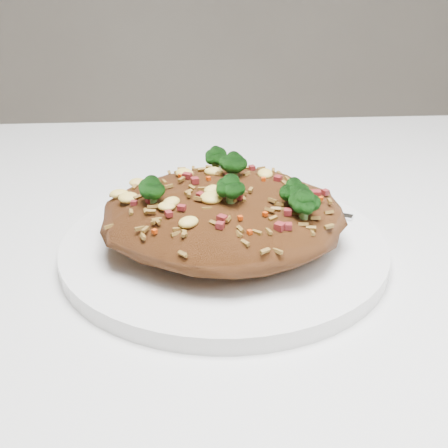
{
  "coord_description": "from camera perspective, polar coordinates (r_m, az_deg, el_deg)",
  "views": [
    {
      "loc": [
        -0.1,
        -0.44,
        1.01
      ],
      "look_at": [
        -0.07,
        0.01,
        0.78
      ],
      "focal_mm": 50.0,
      "sensor_mm": 36.0,
      "label": 1
    }
  ],
  "objects": [
    {
      "name": "fried_rice",
      "position": [
        0.5,
        0.04,
        1.57
      ],
      "size": [
        0.2,
        0.18,
        0.07
      ],
      "color": "brown",
      "rests_on": "plate"
    },
    {
      "name": "dining_table",
      "position": [
        0.57,
        7.26,
        -11.22
      ],
      "size": [
        1.2,
        0.8,
        0.75
      ],
      "color": "silver",
      "rests_on": "ground"
    },
    {
      "name": "fork",
      "position": [
        0.58,
        4.59,
        1.77
      ],
      "size": [
        0.15,
        0.08,
        0.0
      ],
      "rotation": [
        0.0,
        0.0,
        -0.46
      ],
      "color": "silver",
      "rests_on": "plate"
    },
    {
      "name": "plate",
      "position": [
        0.52,
        0.0,
        -2.17
      ],
      "size": [
        0.27,
        0.27,
        0.01
      ],
      "primitive_type": "cylinder",
      "color": "white",
      "rests_on": "dining_table"
    }
  ]
}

